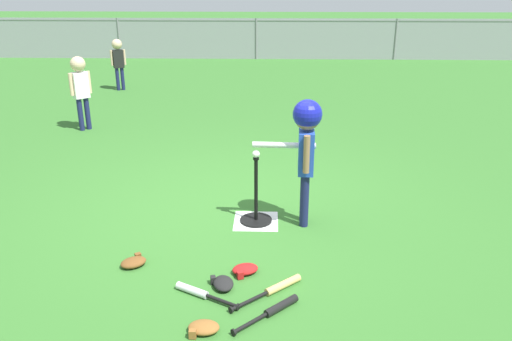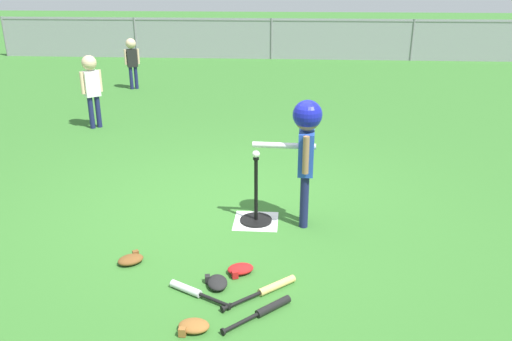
{
  "view_description": "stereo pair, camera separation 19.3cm",
  "coord_description": "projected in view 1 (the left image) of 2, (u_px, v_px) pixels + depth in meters",
  "views": [
    {
      "loc": [
        0.47,
        -4.9,
        2.33
      ],
      "look_at": [
        0.33,
        -0.29,
        0.55
      ],
      "focal_mm": 35.85,
      "sensor_mm": 36.0,
      "label": 1
    },
    {
      "loc": [
        0.66,
        -4.89,
        2.33
      ],
      "look_at": [
        0.33,
        -0.29,
        0.55
      ],
      "focal_mm": 35.85,
      "sensor_mm": 36.0,
      "label": 2
    }
  ],
  "objects": [
    {
      "name": "glove_outfield_drop",
      "position": [
        134.0,
        262.0,
        4.36
      ],
      "size": [
        0.27,
        0.25,
        0.07
      ],
      "color": "brown",
      "rests_on": "ground_plane"
    },
    {
      "name": "batting_tee",
      "position": [
        256.0,
        212.0,
        5.11
      ],
      "size": [
        0.32,
        0.32,
        0.68
      ],
      "color": "black",
      "rests_on": "ground_plane"
    },
    {
      "name": "glove_tossed_aside",
      "position": [
        245.0,
        269.0,
        4.25
      ],
      "size": [
        0.26,
        0.23,
        0.07
      ],
      "color": "#B21919",
      "rests_on": "ground_plane"
    },
    {
      "name": "spare_bat_wood",
      "position": [
        276.0,
        288.0,
        4.0
      ],
      "size": [
        0.56,
        0.49,
        0.06
      ],
      "color": "#DBB266",
      "rests_on": "ground_plane"
    },
    {
      "name": "spare_bat_black",
      "position": [
        275.0,
        309.0,
        3.75
      ],
      "size": [
        0.49,
        0.46,
        0.06
      ],
      "color": "black",
      "rests_on": "ground_plane"
    },
    {
      "name": "fielder_deep_right",
      "position": [
        80.0,
        83.0,
        7.91
      ],
      "size": [
        0.27,
        0.26,
        1.16
      ],
      "color": "#191E4C",
      "rests_on": "ground_plane"
    },
    {
      "name": "baseball_on_tee",
      "position": [
        256.0,
        154.0,
        4.89
      ],
      "size": [
        0.07,
        0.07,
        0.07
      ],
      "primitive_type": "sphere",
      "color": "white",
      "rests_on": "batting_tee"
    },
    {
      "name": "ground_plane",
      "position": [
        226.0,
        209.0,
        5.43
      ],
      "size": [
        60.0,
        60.0,
        0.0
      ],
      "primitive_type": "plane",
      "color": "#336B28"
    },
    {
      "name": "batter_child",
      "position": [
        306.0,
        137.0,
        4.8
      ],
      "size": [
        0.65,
        0.36,
        1.26
      ],
      "color": "#191E4C",
      "rests_on": "ground_plane"
    },
    {
      "name": "spare_bat_silver",
      "position": [
        198.0,
        292.0,
        3.95
      ],
      "size": [
        0.53,
        0.32,
        0.06
      ],
      "color": "silver",
      "rests_on": "ground_plane"
    },
    {
      "name": "fielder_near_left",
      "position": [
        118.0,
        58.0,
        10.72
      ],
      "size": [
        0.29,
        0.21,
        1.07
      ],
      "color": "#191E4C",
      "rests_on": "ground_plane"
    },
    {
      "name": "glove_near_bats",
      "position": [
        203.0,
        328.0,
        3.55
      ],
      "size": [
        0.22,
        0.17,
        0.07
      ],
      "color": "brown",
      "rests_on": "ground_plane"
    },
    {
      "name": "home_plate",
      "position": [
        256.0,
        221.0,
        5.15
      ],
      "size": [
        0.44,
        0.44,
        0.01
      ],
      "primitive_type": "cube",
      "color": "white",
      "rests_on": "ground_plane"
    },
    {
      "name": "outfield_fence",
      "position": [
        256.0,
        37.0,
        14.73
      ],
      "size": [
        16.06,
        0.06,
        1.15
      ],
      "color": "slate",
      "rests_on": "ground_plane"
    },
    {
      "name": "glove_by_plate",
      "position": [
        223.0,
        283.0,
        4.06
      ],
      "size": [
        0.22,
        0.25,
        0.07
      ],
      "color": "black",
      "rests_on": "ground_plane"
    }
  ]
}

